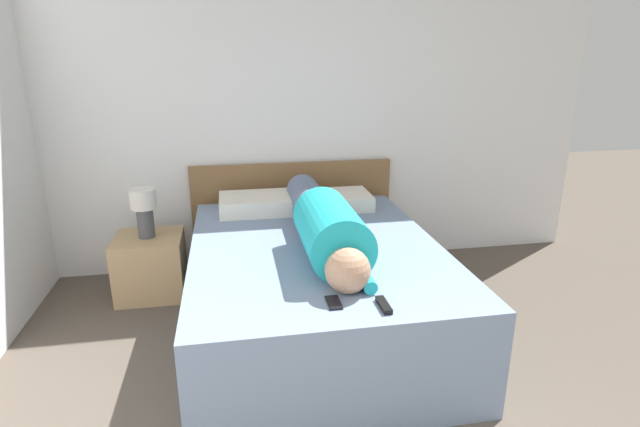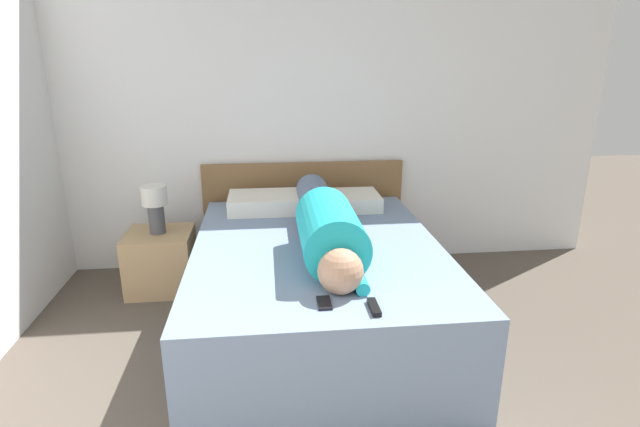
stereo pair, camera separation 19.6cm
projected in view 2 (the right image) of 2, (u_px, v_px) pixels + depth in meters
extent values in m
cube|color=white|center=(304.00, 108.00, 3.96)|extent=(5.00, 0.06, 2.60)
cube|color=#7589A8|center=(317.00, 288.00, 3.17)|extent=(1.51, 2.00, 0.59)
cube|color=brown|center=(304.00, 214.00, 4.16)|extent=(1.63, 0.04, 0.87)
cube|color=tan|center=(161.00, 261.00, 3.75)|extent=(0.48, 0.45, 0.45)
cylinder|color=#4C4C51|center=(157.00, 219.00, 3.65)|extent=(0.11, 0.11, 0.22)
cylinder|color=silver|center=(154.00, 195.00, 3.59)|extent=(0.18, 0.18, 0.14)
sphere|color=tan|center=(341.00, 271.00, 2.43)|extent=(0.23, 0.23, 0.23)
cylinder|color=#1EADB7|center=(330.00, 232.00, 2.79)|extent=(0.35, 0.66, 0.35)
cylinder|color=slate|center=(317.00, 204.00, 3.49)|extent=(0.24, 0.79, 0.24)
cylinder|color=#1EADB7|center=(359.00, 281.00, 2.51)|extent=(0.07, 0.22, 0.07)
cube|color=silver|center=(264.00, 202.00, 3.73)|extent=(0.52, 0.39, 0.12)
cube|color=silver|center=(346.00, 201.00, 3.80)|extent=(0.49, 0.39, 0.11)
cube|color=black|center=(374.00, 307.00, 2.30)|extent=(0.04, 0.15, 0.02)
cube|color=black|center=(324.00, 303.00, 2.35)|extent=(0.06, 0.13, 0.01)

